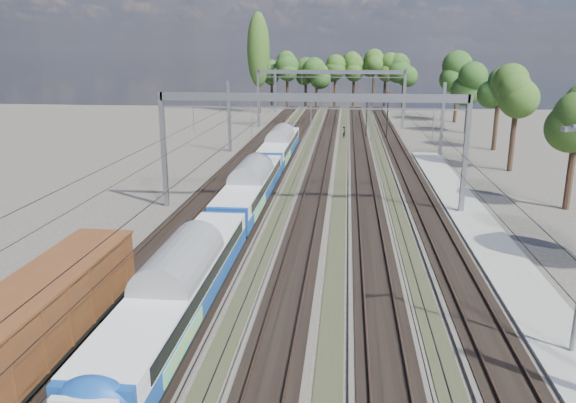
# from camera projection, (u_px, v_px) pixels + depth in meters

# --- Properties ---
(track_bed) EXTENTS (21.00, 130.00, 0.34)m
(track_bed) POSITION_uv_depth(u_px,v_px,m) (319.00, 169.00, 58.22)
(track_bed) COLOR #47423A
(track_bed) RESTS_ON ground
(platform) EXTENTS (3.00, 70.00, 0.30)m
(platform) POSITION_uv_depth(u_px,v_px,m) (502.00, 260.00, 33.02)
(platform) COLOR gray
(platform) RESTS_ON ground
(catenary) EXTENTS (25.65, 130.00, 9.00)m
(catenary) POSITION_uv_depth(u_px,v_px,m) (326.00, 101.00, 63.91)
(catenary) COLOR gray
(catenary) RESTS_ON ground
(tree_belt) EXTENTS (39.05, 99.74, 11.70)m
(tree_belt) POSITION_uv_depth(u_px,v_px,m) (380.00, 74.00, 97.54)
(tree_belt) COLOR black
(tree_belt) RESTS_ON ground
(poplar) EXTENTS (4.40, 4.40, 19.04)m
(poplar) POSITION_uv_depth(u_px,v_px,m) (258.00, 50.00, 107.43)
(poplar) COLOR black
(poplar) RESTS_ON ground
(emu_train) EXTENTS (2.68, 56.70, 3.91)m
(emu_train) POSITION_uv_depth(u_px,v_px,m) (250.00, 183.00, 42.74)
(emu_train) COLOR black
(emu_train) RESTS_ON ground
(freight_boxcar) EXTENTS (2.76, 13.31, 3.43)m
(freight_boxcar) POSITION_uv_depth(u_px,v_px,m) (39.00, 319.00, 21.70)
(freight_boxcar) COLOR black
(freight_boxcar) RESTS_ON ground
(worker) EXTENTS (0.48, 0.66, 1.67)m
(worker) POSITION_uv_depth(u_px,v_px,m) (344.00, 132.00, 78.92)
(worker) COLOR black
(worker) RESTS_ON ground
(signal_near) EXTENTS (0.35, 0.32, 5.61)m
(signal_near) POSITION_uv_depth(u_px,v_px,m) (367.00, 113.00, 78.68)
(signal_near) COLOR black
(signal_near) RESTS_ON ground
(signal_far) EXTENTS (0.46, 0.43, 6.46)m
(signal_far) POSITION_uv_depth(u_px,v_px,m) (388.00, 110.00, 77.11)
(signal_far) COLOR black
(signal_far) RESTS_ON ground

